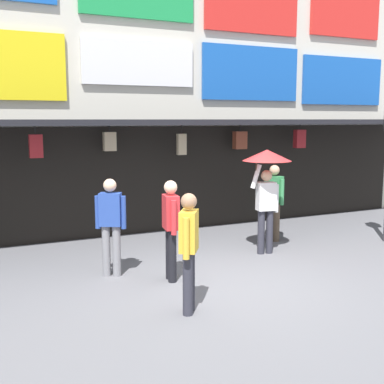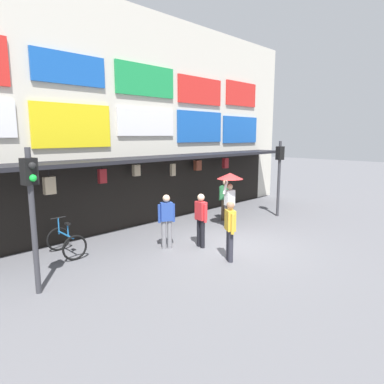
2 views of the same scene
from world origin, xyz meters
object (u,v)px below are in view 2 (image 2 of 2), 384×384
object	(u,v)px
pedestrian_in_green	(230,228)
pedestrian_in_blue	(201,217)
traffic_light_near	(32,198)
traffic_light_far	(279,166)
pedestrian_with_umbrella	(230,185)
pedestrian_in_yellow	(167,218)
pedestrian_in_black	(225,198)
bicycle_parked	(66,242)

from	to	relation	value
pedestrian_in_green	pedestrian_in_blue	world-z (taller)	same
traffic_light_near	traffic_light_far	world-z (taller)	same
traffic_light_far	pedestrian_in_blue	xyz separation A→B (m)	(-5.31, -0.44, -1.19)
traffic_light_near	pedestrian_with_umbrella	xyz separation A→B (m)	(7.12, 0.30, -0.50)
pedestrian_in_yellow	traffic_light_far	bearing A→B (deg)	-1.96
pedestrian_in_black	pedestrian_in_green	world-z (taller)	same
traffic_light_near	pedestrian_with_umbrella	bearing A→B (deg)	2.44
pedestrian_in_blue	pedestrian_with_umbrella	bearing A→B (deg)	17.27
traffic_light_far	pedestrian_in_yellow	bearing A→B (deg)	178.04
traffic_light_near	bicycle_parked	size ratio (longest dim) A/B	2.72
bicycle_parked	pedestrian_in_yellow	xyz separation A→B (m)	(2.43, -1.63, 0.55)
traffic_light_far	pedestrian_in_yellow	xyz separation A→B (m)	(-6.14, 0.21, -1.19)
pedestrian_in_green	pedestrian_in_yellow	distance (m)	2.09
pedestrian_in_black	pedestrian_in_green	bearing A→B (deg)	-139.35
traffic_light_near	pedestrian_in_green	bearing A→B (deg)	-21.84
traffic_light_near	pedestrian_in_blue	world-z (taller)	traffic_light_near
pedestrian_in_yellow	pedestrian_in_black	bearing A→B (deg)	12.69
traffic_light_far	bicycle_parked	bearing A→B (deg)	167.88
traffic_light_near	pedestrian_with_umbrella	world-z (taller)	traffic_light_near
pedestrian_with_umbrella	traffic_light_far	bearing A→B (deg)	-5.46
pedestrian_in_black	pedestrian_in_yellow	size ratio (longest dim) A/B	1.00
pedestrian_in_green	pedestrian_with_umbrella	bearing A→B (deg)	38.48
pedestrian_in_black	pedestrian_in_blue	world-z (taller)	same
traffic_light_near	pedestrian_with_umbrella	distance (m)	7.15
traffic_light_far	pedestrian_in_green	distance (m)	6.02
bicycle_parked	pedestrian_in_black	xyz separation A→B (m)	(6.34, -0.75, 0.55)
pedestrian_with_umbrella	pedestrian_in_black	bearing A→B (deg)	47.36
pedestrian_with_umbrella	pedestrian_in_blue	bearing A→B (deg)	-162.73
bicycle_parked	pedestrian_in_black	size ratio (longest dim) A/B	0.70
pedestrian_with_umbrella	pedestrian_in_yellow	xyz separation A→B (m)	(-3.17, -0.07, -0.69)
bicycle_parked	pedestrian_in_green	distance (m)	4.74
traffic_light_near	pedestrian_in_green	world-z (taller)	traffic_light_near
traffic_light_far	pedestrian_in_black	world-z (taller)	traffic_light_far
pedestrian_with_umbrella	pedestrian_in_yellow	size ratio (longest dim) A/B	1.24
traffic_light_far	pedestrian_with_umbrella	xyz separation A→B (m)	(-2.97, 0.28, -0.50)
pedestrian_in_green	pedestrian_in_black	bearing A→B (deg)	40.65
traffic_light_near	pedestrian_in_yellow	xyz separation A→B (m)	(3.95, 0.23, -1.19)
pedestrian_in_black	pedestrian_with_umbrella	bearing A→B (deg)	-132.64
traffic_light_near	pedestrian_in_green	size ratio (longest dim) A/B	1.90
pedestrian_in_green	pedestrian_in_yellow	xyz separation A→B (m)	(-0.53, 2.03, 0.00)
bicycle_parked	pedestrian_in_blue	distance (m)	4.02
pedestrian_in_black	bicycle_parked	bearing A→B (deg)	173.26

